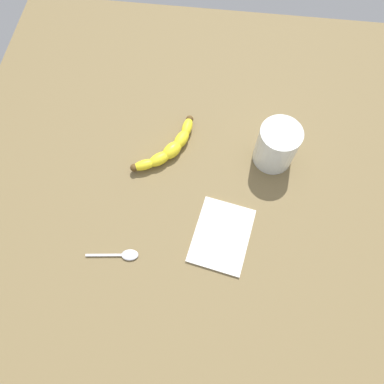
# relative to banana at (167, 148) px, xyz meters

# --- Properties ---
(wooden_tabletop) EXTENTS (1.20, 1.20, 0.03)m
(wooden_tabletop) POSITION_rel_banana_xyz_m (0.10, 0.10, -0.03)
(wooden_tabletop) COLOR brown
(wooden_tabletop) RESTS_ON ground
(banana) EXTENTS (0.17, 0.13, 0.03)m
(banana) POSITION_rel_banana_xyz_m (0.00, 0.00, 0.00)
(banana) COLOR yellow
(banana) RESTS_ON wooden_tabletop
(smoothie_glass) EXTENTS (0.09, 0.09, 0.11)m
(smoothie_glass) POSITION_rel_banana_xyz_m (-0.01, 0.25, 0.03)
(smoothie_glass) COLOR silver
(smoothie_glass) RESTS_ON wooden_tabletop
(teaspoon) EXTENTS (0.03, 0.11, 0.01)m
(teaspoon) POSITION_rel_banana_xyz_m (0.26, -0.05, -0.01)
(teaspoon) COLOR silver
(teaspoon) RESTS_ON wooden_tabletop
(folded_napkin) EXTENTS (0.17, 0.14, 0.01)m
(folded_napkin) POSITION_rel_banana_xyz_m (0.20, 0.14, -0.01)
(folded_napkin) COLOR white
(folded_napkin) RESTS_ON wooden_tabletop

